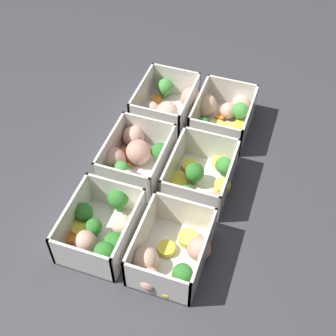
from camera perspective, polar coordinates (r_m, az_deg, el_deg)
The scene contains 7 objects.
ground_plane at distance 0.95m, azimuth 0.00°, elevation -1.03°, with size 4.00×4.00×0.00m, color #38383D.
container_near_left at distance 0.81m, azimuth 0.27°, elevation -10.70°, with size 0.17×0.14×0.07m.
container_near_center at distance 0.91m, azimuth 4.03°, elevation -1.34°, with size 0.17×0.13×0.07m.
container_near_right at distance 1.04m, azimuth 6.56°, elevation 6.53°, with size 0.16×0.13×0.07m.
container_far_left at distance 0.85m, azimuth -8.04°, elevation -7.26°, with size 0.16×0.13×0.07m.
container_far_center at distance 0.95m, azimuth -4.51°, elevation 1.31°, with size 0.17×0.13×0.07m.
container_far_right at distance 1.06m, azimuth 0.05°, elevation 7.66°, with size 0.16×0.14×0.07m.
Camera 1 is at (-0.58, -0.20, 0.72)m, focal length 50.00 mm.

